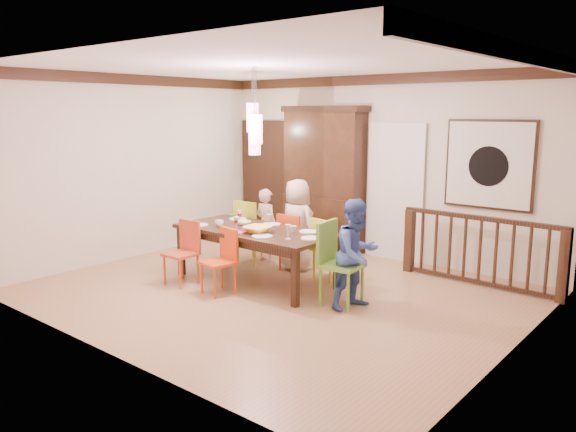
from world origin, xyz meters
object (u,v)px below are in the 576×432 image
Objects in this scene: chair_far_left at (254,226)px; chair_end_right at (342,258)px; person_far_left at (266,225)px; person_far_mid at (297,225)px; china_hutch at (324,179)px; person_end_right at (357,254)px; balustrade at (480,250)px; dining_table at (256,234)px.

chair_far_left is 0.96× the size of chair_end_right.
person_far_mid is (0.65, -0.04, 0.10)m from person_far_left.
china_hutch is 2.10× the size of person_far_left.
person_end_right is at bearing -46.39° from china_hutch.
china_hutch reaches higher than balustrade.
chair_far_left is at bearing 15.03° from person_far_mid.
dining_table is 1.45m from chair_end_right.
person_end_right is at bearing 160.89° from chair_far_left.
balustrade is at bearing -11.52° from person_end_right.
person_far_left is at bearing 80.75° from person_end_right.
person_end_right is at bearing 160.43° from person_far_mid.
balustrade is 3.18m from person_far_left.
person_end_right is (2.40, -0.78, 0.10)m from chair_far_left.
person_far_mid is at bearing 74.23° from person_end_right.
person_end_right reaches higher than chair_end_right.
person_end_right is at bearing 162.31° from person_far_left.
chair_end_right is 0.42× the size of china_hutch.
person_end_right is at bearing -112.08° from balustrade.
dining_table is 2.34× the size of chair_far_left.
china_hutch is 1.79× the size of person_far_mid.
person_far_left is at bearing 5.42° from person_far_mid.
chair_far_left is 3.36m from balustrade.
chair_far_left reaches higher than balustrade.
person_far_left is 0.66m from person_far_mid.
china_hutch is 1.83× the size of person_end_right.
china_hutch is at bearing -95.03° from person_far_left.
chair_end_right reaches higher than chair_far_left.
person_far_mid is 1.02× the size of person_end_right.
china_hutch is at bearing 175.15° from balustrade.
balustrade is 1.98m from person_end_right.
chair_end_right is at bearing -0.56° from dining_table.
person_end_right is (2.25, -0.90, 0.08)m from person_far_left.
dining_table is 1.64m from person_end_right.
chair_far_left is 0.44× the size of balustrade.
person_end_right is (-0.81, -1.80, 0.16)m from balustrade.
dining_table is at bearing 133.27° from chair_far_left.
chair_far_left is 0.40× the size of china_hutch.
chair_end_right reaches higher than balustrade.
china_hutch reaches higher than chair_end_right.
person_far_left is at bearing -141.67° from chair_far_left.
chair_far_left is 0.72× the size of person_far_mid.
chair_far_left is 1.56m from china_hutch.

